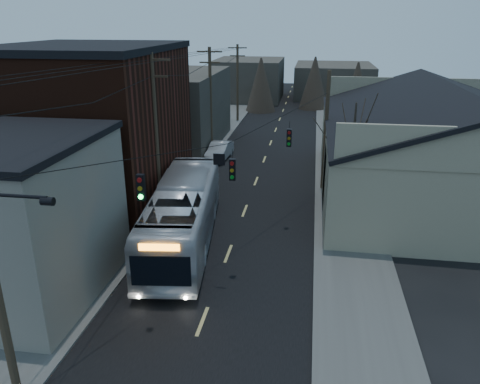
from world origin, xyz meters
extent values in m
cube|color=black|center=(0.00, 30.00, 0.01)|extent=(9.00, 110.00, 0.02)
cube|color=#474744|center=(-6.50, 30.00, 0.06)|extent=(4.00, 110.00, 0.12)
cube|color=#474744|center=(6.50, 30.00, 0.06)|extent=(4.00, 110.00, 0.12)
cube|color=slate|center=(-9.00, 9.00, 3.50)|extent=(8.00, 8.00, 7.00)
cube|color=black|center=(-10.00, 20.00, 5.00)|extent=(10.00, 12.00, 10.00)
cube|color=#38332D|center=(-9.50, 36.00, 3.50)|extent=(9.00, 14.00, 7.00)
cube|color=gray|center=(13.00, 25.00, 2.50)|extent=(16.00, 20.00, 5.00)
cube|color=black|center=(9.00, 25.00, 6.30)|extent=(8.16, 20.60, 2.86)
cube|color=#38332D|center=(-6.00, 65.00, 3.00)|extent=(10.00, 12.00, 6.00)
cube|color=#38332D|center=(7.00, 70.00, 2.50)|extent=(12.00, 14.00, 5.00)
cone|color=black|center=(6.50, 20.00, 3.60)|extent=(0.40, 0.40, 7.20)
cylinder|color=#382B1E|center=(-5.00, 18.00, 5.00)|extent=(0.28, 0.28, 10.00)
cube|color=#382B1E|center=(-5.00, 18.00, 9.60)|extent=(2.20, 0.12, 0.12)
cylinder|color=#382B1E|center=(-5.00, 33.00, 4.75)|extent=(0.28, 0.28, 9.50)
cube|color=#382B1E|center=(-5.00, 33.00, 9.10)|extent=(2.20, 0.12, 0.12)
cylinder|color=#382B1E|center=(-5.00, 48.00, 4.50)|extent=(0.28, 0.28, 9.00)
cube|color=#382B1E|center=(-5.00, 48.00, 8.60)|extent=(2.20, 0.12, 0.12)
cylinder|color=#382B1E|center=(5.00, 25.00, 4.25)|extent=(0.28, 0.28, 8.50)
cube|color=black|center=(-2.00, 7.50, 5.95)|extent=(0.28, 0.20, 1.00)
cube|color=black|center=(0.60, 12.00, 5.35)|extent=(0.28, 0.20, 1.00)
cube|color=black|center=(2.80, 18.00, 5.45)|extent=(0.28, 0.20, 1.00)
imported|color=#ADB2BA|center=(-2.65, 14.84, 1.76)|extent=(4.46, 12.87, 3.51)
imported|color=#A0A3A8|center=(-3.98, 31.59, 0.75)|extent=(1.89, 4.64, 1.49)
camera|label=1|loc=(4.05, -7.78, 11.71)|focal=35.00mm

